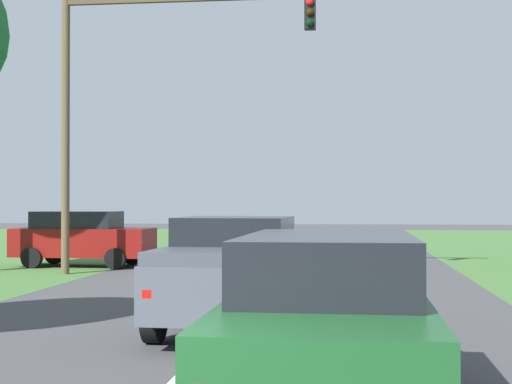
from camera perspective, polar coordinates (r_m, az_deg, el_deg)
The scene contains 5 objects.
ground_plane at distance 15.01m, azimuth -1.06°, elevation -8.95°, with size 120.00×120.00×0.00m, color #424244.
red_suv_near at distance 7.87m, azimuth 5.38°, elevation -9.38°, with size 2.19×5.01×1.80m.
pickup_truck_lead at distance 13.07m, azimuth -1.43°, elevation -5.90°, with size 2.38×5.31×1.89m.
traffic_light at distance 23.21m, azimuth -9.18°, elevation 8.15°, with size 8.20×0.40×8.69m.
crossing_suv_far at distance 26.27m, azimuth -12.73°, elevation -3.30°, with size 4.56×2.12×1.83m.
Camera 1 is at (2.05, -4.55, 2.14)m, focal length 54.13 mm.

